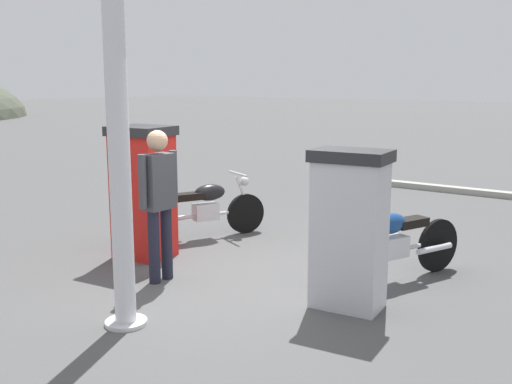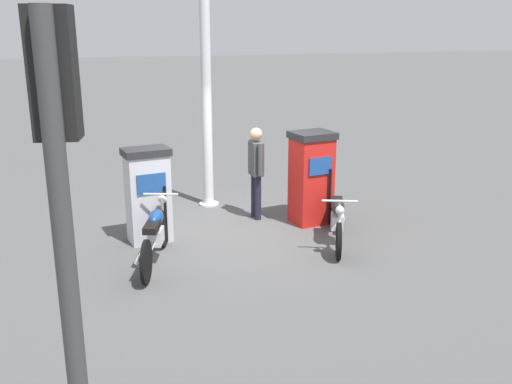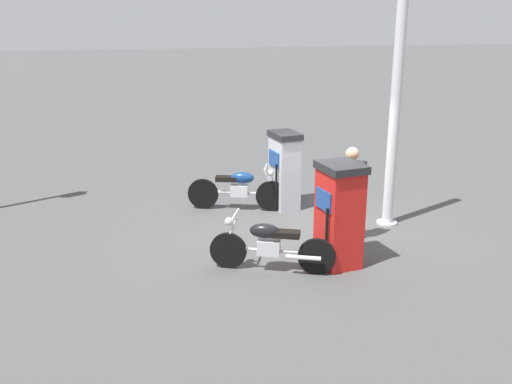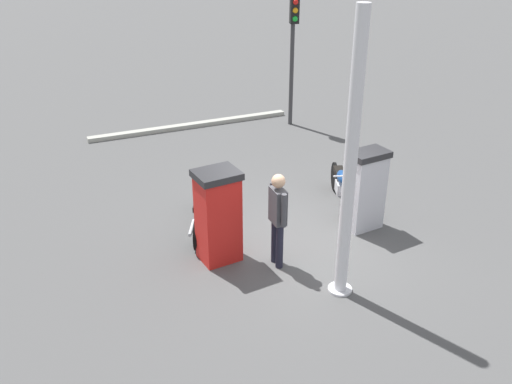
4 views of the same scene
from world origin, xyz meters
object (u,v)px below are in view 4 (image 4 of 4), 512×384
(roadside_traffic_light, at_px, (293,39))
(canopy_support_pole, at_px, (350,169))
(fuel_pump_far, at_px, (218,216))
(motorcycle_near_pump, at_px, (341,185))
(attendant_person, at_px, (278,214))
(fuel_pump_near, at_px, (365,190))
(motorcycle_far_pump, at_px, (201,208))

(roadside_traffic_light, xyz_separation_m, canopy_support_pole, (-7.75, 2.79, -0.32))
(canopy_support_pole, bearing_deg, roadside_traffic_light, -19.82)
(fuel_pump_far, bearing_deg, motorcycle_near_pump, -72.30)
(fuel_pump_far, height_order, canopy_support_pole, canopy_support_pole)
(roadside_traffic_light, bearing_deg, motorcycle_near_pump, 166.05)
(fuel_pump_far, relative_size, attendant_person, 0.98)
(fuel_pump_near, height_order, canopy_support_pole, canopy_support_pole)
(fuel_pump_near, xyz_separation_m, canopy_support_pole, (-1.67, 1.47, 1.37))
(attendant_person, relative_size, roadside_traffic_light, 0.48)
(motorcycle_near_pump, bearing_deg, fuel_pump_near, 176.61)
(fuel_pump_far, height_order, roadside_traffic_light, roadside_traffic_light)
(roadside_traffic_light, bearing_deg, attendant_person, 152.62)
(attendant_person, bearing_deg, fuel_pump_near, -74.87)
(motorcycle_near_pump, bearing_deg, roadside_traffic_light, -13.95)
(fuel_pump_far, height_order, motorcycle_near_pump, fuel_pump_far)
(fuel_pump_far, bearing_deg, attendant_person, -122.97)
(fuel_pump_near, relative_size, motorcycle_far_pump, 0.86)
(fuel_pump_near, distance_m, canopy_support_pole, 2.61)
(attendant_person, relative_size, canopy_support_pole, 0.39)
(motorcycle_far_pump, bearing_deg, canopy_support_pole, -151.90)
(motorcycle_near_pump, relative_size, motorcycle_far_pump, 1.06)
(motorcycle_far_pump, distance_m, canopy_support_pole, 3.64)
(fuel_pump_near, relative_size, motorcycle_near_pump, 0.82)
(fuel_pump_near, xyz_separation_m, motorcycle_far_pump, (1.14, 2.97, -0.37))
(fuel_pump_far, xyz_separation_m, motorcycle_far_pump, (1.14, -0.03, -0.42))
(fuel_pump_near, distance_m, motorcycle_far_pump, 3.21)
(motorcycle_far_pump, bearing_deg, attendant_person, -153.55)
(motorcycle_near_pump, relative_size, roadside_traffic_light, 0.54)
(fuel_pump_near, relative_size, attendant_person, 0.93)
(motorcycle_near_pump, xyz_separation_m, attendant_person, (-1.55, 2.18, 0.53))
(fuel_pump_far, xyz_separation_m, canopy_support_pole, (-1.67, -1.53, 1.32))
(attendant_person, bearing_deg, roadside_traffic_light, -27.38)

